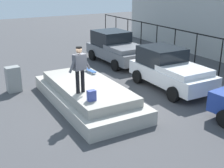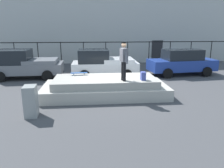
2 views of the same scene
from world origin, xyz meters
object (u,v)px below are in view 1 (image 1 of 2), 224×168
object	(u,v)px
car_grey_pickup_near	(116,48)
utility_box	(13,79)
car_white_pickup_mid	(169,69)
skateboarder	(80,66)
backpack	(92,95)
skateboard	(90,70)

from	to	relation	value
car_grey_pickup_near	utility_box	size ratio (longest dim) A/B	3.91
car_white_pickup_mid	skateboarder	bearing A→B (deg)	-81.76
backpack	car_white_pickup_mid	distance (m)	4.95
skateboard	car_white_pickup_mid	world-z (taller)	car_white_pickup_mid
skateboarder	car_grey_pickup_near	size ratio (longest dim) A/B	0.38
skateboard	backpack	size ratio (longest dim) A/B	2.26
backpack	car_white_pickup_mid	xyz separation A→B (m)	(-1.58, 4.69, -0.16)
skateboard	car_grey_pickup_near	size ratio (longest dim) A/B	0.19
utility_box	car_grey_pickup_near	bearing A→B (deg)	103.53
car_grey_pickup_near	skateboard	bearing A→B (deg)	-43.50
skateboard	utility_box	world-z (taller)	utility_box
backpack	utility_box	xyz separation A→B (m)	(-4.52, -1.69, -0.47)
backpack	skateboard	bearing A→B (deg)	-116.10
skateboarder	utility_box	distance (m)	4.19
car_grey_pickup_near	utility_box	distance (m)	6.80
skateboarder	backpack	distance (m)	1.20
skateboard	car_grey_pickup_near	world-z (taller)	car_grey_pickup_near
skateboard	car_white_pickup_mid	bearing A→B (deg)	68.08
skateboarder	car_white_pickup_mid	xyz separation A→B (m)	(-0.68, 4.71, -0.96)
skateboarder	car_white_pickup_mid	distance (m)	4.86
car_white_pickup_mid	skateboard	bearing A→B (deg)	-111.92
skateboarder	utility_box	bearing A→B (deg)	-155.26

